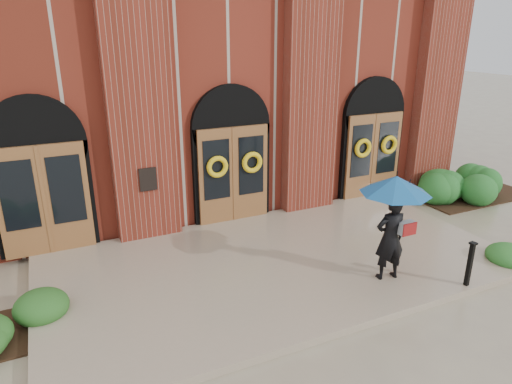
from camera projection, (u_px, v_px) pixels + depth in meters
ground at (282, 269)px, 9.98m from camera, size 90.00×90.00×0.00m
landing at (278, 263)px, 10.08m from camera, size 10.00×5.30×0.15m
church_building at (168, 72)px, 16.30m from camera, size 16.20×12.53×7.00m
man_with_umbrella at (394, 208)px, 8.85m from camera, size 1.54×1.54×2.18m
metal_post at (470, 263)px, 8.91m from camera, size 0.14×0.14×0.93m
hedge_wall_right at (476, 184)px, 14.14m from camera, size 3.43×1.37×0.88m
hedge_front_left at (21, 317)px, 7.86m from camera, size 1.53×1.31×0.54m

